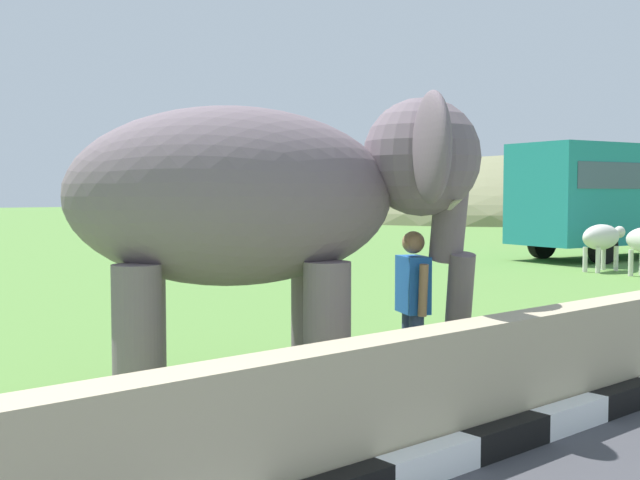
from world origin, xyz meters
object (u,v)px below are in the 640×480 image
(bus_teal, at_px, (633,192))
(person_handler, at_px, (413,302))
(elephant, at_px, (269,202))
(cow_near, at_px, (602,238))

(bus_teal, bearing_deg, person_handler, -158.33)
(elephant, height_order, bus_teal, bus_teal)
(bus_teal, bearing_deg, cow_near, -160.11)
(person_handler, relative_size, bus_teal, 0.18)
(elephant, relative_size, cow_near, 2.10)
(person_handler, bearing_deg, bus_teal, 21.67)
(elephant, xyz_separation_m, person_handler, (1.40, -0.58, -1.03))
(elephant, bearing_deg, person_handler, -22.40)
(elephant, height_order, person_handler, elephant)
(bus_teal, relative_size, cow_near, 4.82)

